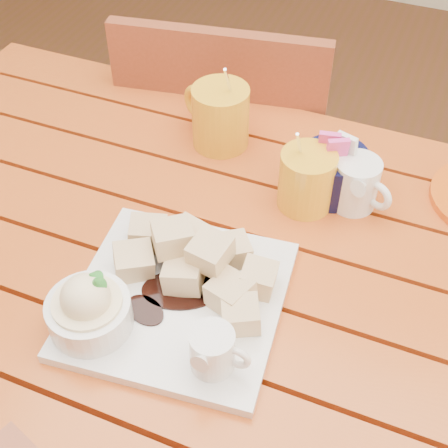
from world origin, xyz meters
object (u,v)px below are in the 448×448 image
at_px(dessert_plate, 161,294).
at_px(coffee_mug_right, 309,179).
at_px(chair_far, 229,162).
at_px(coffee_mug_left, 219,115).
at_px(table, 191,291).

xyz_separation_m(dessert_plate, coffee_mug_right, (0.12, 0.27, 0.02)).
bearing_deg(coffee_mug_right, chair_far, 111.96).
bearing_deg(coffee_mug_left, chair_far, 131.34).
xyz_separation_m(table, dessert_plate, (0.02, -0.12, 0.14)).
relative_size(table, coffee_mug_right, 8.28).
distance_m(table, chair_far, 0.53).
height_order(coffee_mug_left, chair_far, coffee_mug_left).
relative_size(table, chair_far, 1.36).
distance_m(table, dessert_plate, 0.18).
xyz_separation_m(table, chair_far, (-0.13, 0.49, -0.15)).
bearing_deg(dessert_plate, chair_far, 103.53).
height_order(table, dessert_plate, dessert_plate).
bearing_deg(chair_far, coffee_mug_right, 118.48).
bearing_deg(table, coffee_mug_right, 49.17).
distance_m(coffee_mug_left, coffee_mug_right, 0.21).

